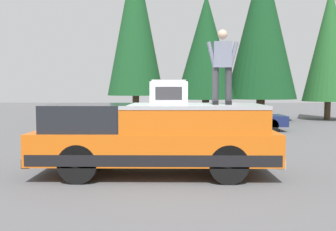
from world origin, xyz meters
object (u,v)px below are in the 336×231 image
Objects in this scene: pickup_truck at (155,137)px; compressor_unit at (169,92)px; parked_car_navy at (242,118)px; parked_car_black at (120,119)px; person_on_truck_bed at (222,65)px.

pickup_truck is 6.60× the size of compressor_unit.
parked_car_navy and parked_car_black have the same top height.
pickup_truck is at bearing 157.67° from parked_car_navy.
person_on_truck_bed is 9.82m from parked_car_black.
person_on_truck_bed is (0.03, -1.21, 0.62)m from compressor_unit.
compressor_unit is 0.50× the size of person_on_truck_bed.
parked_car_navy is (9.29, -2.23, -1.97)m from person_on_truck_bed.
parked_car_navy is (9.31, -3.44, -1.35)m from compressor_unit.
person_on_truck_bed reaches higher than pickup_truck.
person_on_truck_bed is (-0.14, -1.53, 1.68)m from pickup_truck.
parked_car_black is (8.94, 2.42, -1.35)m from compressor_unit.
parked_car_black is at bearing 22.16° from person_on_truck_bed.
parked_car_black is (8.91, 3.63, -1.97)m from person_on_truck_bed.
pickup_truck is at bearing 84.65° from person_on_truck_bed.
parked_car_navy is 1.00× the size of parked_car_black.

